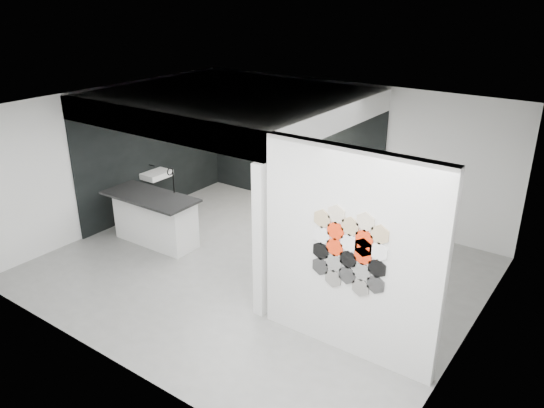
{
  "coord_description": "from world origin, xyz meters",
  "views": [
    {
      "loc": [
        4.86,
        -6.36,
        4.53
      ],
      "look_at": [
        0.1,
        0.3,
        1.15
      ],
      "focal_mm": 35.0,
      "sensor_mm": 36.0,
      "label": 1
    }
  ],
  "objects_px": {
    "kettle": "(337,152)",
    "bottle_dark": "(281,141)",
    "glass_vase": "(348,154)",
    "stockpot": "(261,136)",
    "utensil_cup": "(256,138)",
    "wall_basin": "(157,175)",
    "glass_bowl": "(348,155)",
    "partition_panel": "(350,255)",
    "kitchen_island": "(155,218)"
  },
  "relations": [
    {
      "from": "glass_bowl",
      "to": "glass_vase",
      "type": "relative_size",
      "value": 0.92
    },
    {
      "from": "wall_basin",
      "to": "kettle",
      "type": "xyz_separation_m",
      "value": [
        3.15,
        2.07,
        0.55
      ]
    },
    {
      "from": "kettle",
      "to": "glass_vase",
      "type": "relative_size",
      "value": 1.16
    },
    {
      "from": "bottle_dark",
      "to": "utensil_cup",
      "type": "distance_m",
      "value": 0.68
    },
    {
      "from": "stockpot",
      "to": "glass_bowl",
      "type": "xyz_separation_m",
      "value": [
        2.19,
        0.0,
        -0.04
      ]
    },
    {
      "from": "wall_basin",
      "to": "stockpot",
      "type": "distance_m",
      "value": 2.45
    },
    {
      "from": "glass_bowl",
      "to": "glass_vase",
      "type": "distance_m",
      "value": 0.03
    },
    {
      "from": "stockpot",
      "to": "glass_bowl",
      "type": "relative_size",
      "value": 1.5
    },
    {
      "from": "kettle",
      "to": "bottle_dark",
      "type": "bearing_deg",
      "value": 162.48
    },
    {
      "from": "kitchen_island",
      "to": "bottle_dark",
      "type": "relative_size",
      "value": 12.09
    },
    {
      "from": "wall_basin",
      "to": "kettle",
      "type": "height_order",
      "value": "kettle"
    },
    {
      "from": "wall_basin",
      "to": "kettle",
      "type": "relative_size",
      "value": 3.22
    },
    {
      "from": "wall_basin",
      "to": "kettle",
      "type": "bearing_deg",
      "value": 33.25
    },
    {
      "from": "stockpot",
      "to": "bottle_dark",
      "type": "bearing_deg",
      "value": 0.0
    },
    {
      "from": "kettle",
      "to": "glass_bowl",
      "type": "distance_m",
      "value": 0.24
    },
    {
      "from": "glass_vase",
      "to": "kitchen_island",
      "type": "bearing_deg",
      "value": -127.02
    },
    {
      "from": "kettle",
      "to": "glass_vase",
      "type": "distance_m",
      "value": 0.24
    },
    {
      "from": "bottle_dark",
      "to": "glass_bowl",
      "type": "bearing_deg",
      "value": 0.0
    },
    {
      "from": "glass_vase",
      "to": "bottle_dark",
      "type": "xyz_separation_m",
      "value": [
        -1.64,
        0.0,
        -0.0
      ]
    },
    {
      "from": "partition_panel",
      "to": "kitchen_island",
      "type": "bearing_deg",
      "value": 170.39
    },
    {
      "from": "partition_panel",
      "to": "stockpot",
      "type": "xyz_separation_m",
      "value": [
        -4.27,
        3.87,
        0.01
      ]
    },
    {
      "from": "glass_bowl",
      "to": "glass_vase",
      "type": "height_order",
      "value": "glass_vase"
    },
    {
      "from": "partition_panel",
      "to": "wall_basin",
      "type": "relative_size",
      "value": 4.67
    },
    {
      "from": "stockpot",
      "to": "bottle_dark",
      "type": "relative_size",
      "value": 1.44
    },
    {
      "from": "wall_basin",
      "to": "glass_vase",
      "type": "distance_m",
      "value": 4.01
    },
    {
      "from": "wall_basin",
      "to": "kitchen_island",
      "type": "xyz_separation_m",
      "value": [
        1.04,
        -1.05,
        -0.35
      ]
    },
    {
      "from": "utensil_cup",
      "to": "kitchen_island",
      "type": "bearing_deg",
      "value": -90.68
    },
    {
      "from": "kettle",
      "to": "glass_vase",
      "type": "xyz_separation_m",
      "value": [
        0.24,
        0.0,
        0.0
      ]
    },
    {
      "from": "kitchen_island",
      "to": "kettle",
      "type": "distance_m",
      "value": 3.87
    },
    {
      "from": "kettle",
      "to": "bottle_dark",
      "type": "height_order",
      "value": "kettle"
    },
    {
      "from": "kitchen_island",
      "to": "glass_bowl",
      "type": "distance_m",
      "value": 4.0
    },
    {
      "from": "glass_bowl",
      "to": "partition_panel",
      "type": "bearing_deg",
      "value": -61.77
    },
    {
      "from": "partition_panel",
      "to": "bottle_dark",
      "type": "xyz_separation_m",
      "value": [
        -3.71,
        3.87,
        -0.0
      ]
    },
    {
      "from": "glass_vase",
      "to": "partition_panel",
      "type": "bearing_deg",
      "value": -61.77
    },
    {
      "from": "partition_panel",
      "to": "bottle_dark",
      "type": "relative_size",
      "value": 18.18
    },
    {
      "from": "wall_basin",
      "to": "glass_bowl",
      "type": "xyz_separation_m",
      "value": [
        3.39,
        2.07,
        0.52
      ]
    },
    {
      "from": "glass_vase",
      "to": "wall_basin",
      "type": "bearing_deg",
      "value": -148.65
    },
    {
      "from": "kettle",
      "to": "glass_bowl",
      "type": "xyz_separation_m",
      "value": [
        0.24,
        0.0,
        -0.03
      ]
    },
    {
      "from": "partition_panel",
      "to": "kitchen_island",
      "type": "distance_m",
      "value": 4.58
    },
    {
      "from": "kitchen_island",
      "to": "glass_bowl",
      "type": "bearing_deg",
      "value": 52.07
    },
    {
      "from": "stockpot",
      "to": "bottle_dark",
      "type": "xyz_separation_m",
      "value": [
        0.56,
        0.0,
        -0.01
      ]
    },
    {
      "from": "kitchen_island",
      "to": "bottle_dark",
      "type": "distance_m",
      "value": 3.32
    },
    {
      "from": "stockpot",
      "to": "utensil_cup",
      "type": "relative_size",
      "value": 2.54
    },
    {
      "from": "partition_panel",
      "to": "glass_bowl",
      "type": "bearing_deg",
      "value": 118.23
    },
    {
      "from": "glass_bowl",
      "to": "bottle_dark",
      "type": "height_order",
      "value": "bottle_dark"
    },
    {
      "from": "stockpot",
      "to": "kitchen_island",
      "type": "bearing_deg",
      "value": -92.87
    },
    {
      "from": "partition_panel",
      "to": "glass_vase",
      "type": "bearing_deg",
      "value": 118.23
    },
    {
      "from": "glass_vase",
      "to": "stockpot",
      "type": "bearing_deg",
      "value": 180.0
    },
    {
      "from": "kitchen_island",
      "to": "bottle_dark",
      "type": "bearing_deg",
      "value": 76.2
    },
    {
      "from": "stockpot",
      "to": "glass_vase",
      "type": "height_order",
      "value": "stockpot"
    }
  ]
}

